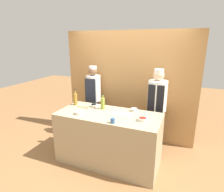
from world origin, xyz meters
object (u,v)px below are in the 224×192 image
chef_left (94,99)px  sauce_bowl_red (142,119)px  sauce_bowl_orange (79,113)px  bottle_oil (103,103)px  sauce_bowl_brown (134,110)px  bottle_vinegar (75,99)px  wooden_spoon (85,107)px  cup_blue (113,120)px  sauce_bowl_yellow (94,105)px  chef_right (156,108)px  cutting_board (121,115)px

chef_left → sauce_bowl_red: bearing=-32.5°
chef_left → sauce_bowl_orange: bearing=-76.6°
sauce_bowl_orange → bottle_oil: size_ratio=0.52×
sauce_bowl_orange → bottle_oil: 0.49m
sauce_bowl_brown → chef_left: chef_left is taller
bottle_vinegar → wooden_spoon: (0.25, -0.08, -0.11)m
sauce_bowl_brown → bottle_oil: size_ratio=0.40×
sauce_bowl_red → cup_blue: 0.48m
sauce_bowl_red → sauce_bowl_orange: bearing=-172.5°
sauce_bowl_yellow → bottle_oil: 0.24m
bottle_vinegar → sauce_bowl_brown: bearing=5.4°
sauce_bowl_brown → chef_right: (0.33, 0.48, -0.08)m
sauce_bowl_yellow → sauce_bowl_red: same height
sauce_bowl_orange → bottle_vinegar: bearing=130.0°
sauce_bowl_red → cutting_board: (-0.40, 0.09, -0.02)m
sauce_bowl_red → sauce_bowl_brown: bearing=124.1°
sauce_bowl_red → cutting_board: bearing=167.2°
cup_blue → sauce_bowl_brown: bearing=75.4°
sauce_bowl_red → bottle_oil: size_ratio=0.52×
sauce_bowl_brown → bottle_oil: 0.59m
cutting_board → chef_left: 1.20m
bottle_oil → cup_blue: (0.41, -0.51, -0.07)m
sauce_bowl_brown → cup_blue: 0.65m
sauce_bowl_yellow → cutting_board: sauce_bowl_yellow is taller
chef_right → cup_blue: bearing=-113.8°
sauce_bowl_brown → wooden_spoon: sauce_bowl_brown is taller
sauce_bowl_yellow → bottle_oil: bearing=-12.9°
cutting_board → chef_right: size_ratio=0.20×
chef_right → wooden_spoon: bearing=-151.6°
chef_right → bottle_vinegar: bearing=-158.5°
sauce_bowl_red → wooden_spoon: sauce_bowl_red is taller
sauce_bowl_red → wooden_spoon: 1.18m
cutting_board → chef_left: bearing=141.0°
cutting_board → bottle_oil: size_ratio=1.11×
sauce_bowl_orange → wooden_spoon: sauce_bowl_orange is taller
sauce_bowl_red → sauce_bowl_yellow: bearing=163.9°
bottle_oil → cup_blue: size_ratio=3.54×
sauce_bowl_brown → wooden_spoon: size_ratio=0.48×
sauce_bowl_brown → sauce_bowl_red: (0.24, -0.36, -0.00)m
cutting_board → sauce_bowl_brown: bearing=61.0°
chef_left → chef_right: 1.41m
bottle_oil → cup_blue: bearing=-51.2°
cup_blue → chef_right: chef_right is taller
wooden_spoon → chef_right: 1.42m
sauce_bowl_orange → sauce_bowl_yellow: bearing=82.8°
sauce_bowl_orange → sauce_bowl_brown: size_ratio=1.31×
chef_left → bottle_vinegar: bearing=-99.1°
sauce_bowl_red → bottle_vinegar: 1.45m
sauce_bowl_red → cutting_board: size_ratio=0.47×
cutting_board → sauce_bowl_yellow: bearing=162.0°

